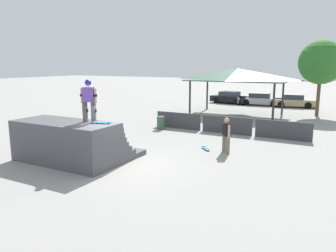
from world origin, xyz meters
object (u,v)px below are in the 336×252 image
tree_beside_pavilion (321,62)px  parked_car_black (230,98)px  bystander_walking (226,134)px  parked_car_silver (260,99)px  trash_bin (161,123)px  skater_on_deck (89,98)px  parked_car_tan (294,101)px  skateboard_on_ground (206,148)px  skateboard_on_deck (102,122)px

tree_beside_pavilion → parked_car_black: tree_beside_pavilion is taller
bystander_walking → parked_car_silver: (-2.86, 19.41, -0.35)m
tree_beside_pavilion → parked_car_silver: tree_beside_pavilion is taller
tree_beside_pavilion → trash_bin: size_ratio=7.16×
skater_on_deck → parked_car_tan: 24.33m
skateboard_on_ground → parked_car_silver: parked_car_silver is taller
skateboard_on_deck → skateboard_on_ground: skateboard_on_deck is taller
skater_on_deck → tree_beside_pavilion: 20.32m
bystander_walking → trash_bin: bystander_walking is taller
bystander_walking → parked_car_black: bystander_walking is taller
bystander_walking → trash_bin: 6.67m
skateboard_on_deck → tree_beside_pavilion: 20.21m
tree_beside_pavilion → parked_car_tan: 6.60m
skater_on_deck → parked_car_black: size_ratio=0.41×
trash_bin → parked_car_tan: 16.96m
trash_bin → parked_car_tan: (6.05, 15.84, 0.18)m
parked_car_black → bystander_walking: bearing=-62.5°
bystander_walking → parked_car_tan: size_ratio=0.41×
skater_on_deck → bystander_walking: bearing=24.4°
skateboard_on_ground → parked_car_black: bearing=-28.1°
skater_on_deck → trash_bin: bearing=78.7°
skater_on_deck → trash_bin: skater_on_deck is taller
skateboard_on_ground → tree_beside_pavilion: bearing=-58.2°
parked_car_black → skateboard_on_ground: bearing=-65.4°
trash_bin → parked_car_tan: size_ratio=0.20×
parked_car_black → parked_car_tan: (6.56, -0.11, -0.00)m
tree_beside_pavilion → parked_car_black: (-9.02, 4.98, -3.72)m
tree_beside_pavilion → parked_car_black: bearing=151.1°
parked_car_black → parked_car_silver: 3.28m
skateboard_on_ground → trash_bin: (-4.53, 3.39, 0.37)m
parked_car_black → tree_beside_pavilion: bearing=-19.0°
bystander_walking → parked_car_black: size_ratio=0.40×
bystander_walking → trash_bin: (-5.63, 3.54, -0.53)m
skateboard_on_deck → bystander_walking: (3.89, 4.36, -0.90)m
tree_beside_pavilion → skater_on_deck: bearing=-111.6°
trash_bin → parked_car_silver: parked_car_silver is taller
bystander_walking → parked_car_silver: bearing=-34.0°
skateboard_on_deck → trash_bin: 8.22m
skater_on_deck → parked_car_black: 23.97m
skater_on_deck → parked_car_black: bearing=74.9°
skateboard_on_ground → parked_car_silver: 19.34m
skateboard_on_ground → skateboard_on_deck: bearing=105.6°
bystander_walking → trash_bin: size_ratio=2.03×
skateboard_on_ground → parked_car_black: size_ratio=0.16×
bystander_walking → skateboard_on_ground: (-1.10, 0.16, -0.90)m
skater_on_deck → skateboard_on_deck: 1.20m
skater_on_deck → tree_beside_pavilion: tree_beside_pavilion is taller
skateboard_on_ground → bystander_walking: bearing=-140.9°
skateboard_on_deck → skater_on_deck: bearing=157.0°
skateboard_on_deck → parked_car_black: bearing=75.9°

